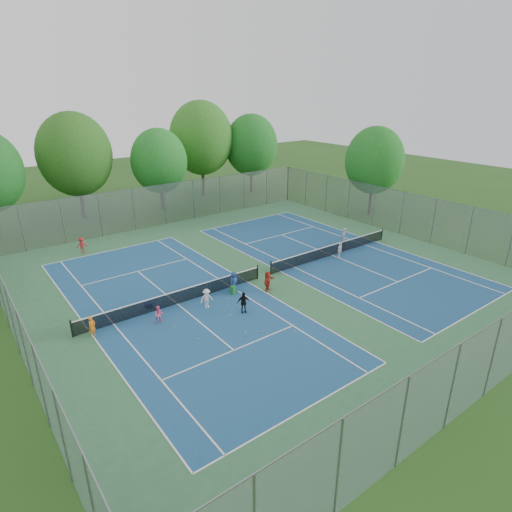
% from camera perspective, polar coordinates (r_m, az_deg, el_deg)
% --- Properties ---
extents(ground, '(120.00, 120.00, 0.00)m').
position_cam_1_polar(ground, '(31.09, 1.11, -2.77)').
color(ground, '#224B17').
rests_on(ground, ground).
extents(court_pad, '(32.00, 32.00, 0.01)m').
position_cam_1_polar(court_pad, '(31.08, 1.11, -2.76)').
color(court_pad, '#306640').
rests_on(court_pad, ground).
extents(court_left, '(10.97, 23.77, 0.01)m').
position_cam_1_polar(court_left, '(27.76, -10.44, -6.30)').
color(court_left, navy).
rests_on(court_left, court_pad).
extents(court_right, '(10.97, 23.77, 0.01)m').
position_cam_1_polar(court_right, '(35.48, 10.06, 0.11)').
color(court_right, navy).
rests_on(court_right, court_pad).
extents(net_left, '(12.87, 0.10, 0.91)m').
position_cam_1_polar(net_left, '(27.56, -10.50, -5.49)').
color(net_left, black).
rests_on(net_left, ground).
extents(net_right, '(12.87, 0.10, 0.91)m').
position_cam_1_polar(net_right, '(35.33, 10.11, 0.77)').
color(net_right, black).
rests_on(net_right, ground).
extents(fence_north, '(32.00, 0.10, 4.00)m').
position_cam_1_polar(fence_north, '(43.44, -12.04, 6.74)').
color(fence_north, gray).
rests_on(fence_north, ground).
extents(fence_south, '(32.00, 0.10, 4.00)m').
position_cam_1_polar(fence_south, '(21.50, 28.98, -11.79)').
color(fence_south, gray).
rests_on(fence_south, ground).
extents(fence_west, '(0.10, 32.00, 4.00)m').
position_cam_1_polar(fence_west, '(24.83, -29.70, -7.42)').
color(fence_west, gray).
rests_on(fence_west, ground).
extents(fence_east, '(0.10, 32.00, 4.00)m').
position_cam_1_polar(fence_east, '(41.63, 18.87, 5.39)').
color(fence_east, gray).
rests_on(fence_east, ground).
extents(tree_nl, '(7.20, 7.20, 10.69)m').
position_cam_1_polar(tree_nl, '(47.11, -23.02, 12.33)').
color(tree_nl, '#443326').
rests_on(tree_nl, ground).
extents(tree_nc, '(6.00, 6.00, 8.85)m').
position_cam_1_polar(tree_nc, '(48.02, -12.80, 12.24)').
color(tree_nc, '#443326').
rests_on(tree_nc, ground).
extents(tree_nr, '(7.60, 7.60, 11.42)m').
position_cam_1_polar(tree_nr, '(53.60, -7.33, 15.32)').
color(tree_nr, '#443326').
rests_on(tree_nr, ground).
extents(tree_ne, '(6.60, 6.60, 9.77)m').
position_cam_1_polar(tree_ne, '(55.31, -0.64, 14.56)').
color(tree_ne, '#443326').
rests_on(tree_ne, ground).
extents(tree_side_e, '(6.00, 6.00, 9.20)m').
position_cam_1_polar(tree_side_e, '(46.67, 15.52, 12.17)').
color(tree_side_e, '#443326').
rests_on(tree_side_e, ground).
extents(ball_crate, '(0.38, 0.38, 0.32)m').
position_cam_1_polar(ball_crate, '(27.69, -14.12, -6.37)').
color(ball_crate, '#1733AF').
rests_on(ball_crate, ground).
extents(ball_hopper, '(0.32, 0.32, 0.56)m').
position_cam_1_polar(ball_hopper, '(28.50, -3.07, -4.57)').
color(ball_hopper, '#24842D').
rests_on(ball_hopper, ground).
extents(student_a, '(0.53, 0.47, 1.22)m').
position_cam_1_polar(student_a, '(25.40, -21.01, -8.80)').
color(student_a, orange).
rests_on(student_a, ground).
extents(student_b, '(0.64, 0.57, 1.10)m').
position_cam_1_polar(student_b, '(25.66, -12.81, -7.63)').
color(student_b, '#F25E95').
rests_on(student_b, ground).
extents(student_c, '(0.89, 0.59, 1.28)m').
position_cam_1_polar(student_c, '(26.78, -6.60, -5.65)').
color(student_c, silver).
rests_on(student_c, ground).
extents(student_d, '(0.86, 0.57, 1.36)m').
position_cam_1_polar(student_d, '(26.08, -1.69, -6.21)').
color(student_d, black).
rests_on(student_d, ground).
extents(student_e, '(0.79, 0.63, 1.42)m').
position_cam_1_polar(student_e, '(28.72, -2.99, -3.41)').
color(student_e, navy).
rests_on(student_e, ground).
extents(student_f, '(1.35, 0.93, 1.40)m').
position_cam_1_polar(student_f, '(28.73, 1.58, -3.39)').
color(student_f, '#A82818').
rests_on(student_f, ground).
extents(child_far_baseline, '(0.90, 0.58, 1.31)m').
position_cam_1_polar(child_far_baseline, '(38.13, -22.21, 1.35)').
color(child_far_baseline, '#AC181C').
rests_on(child_far_baseline, ground).
extents(instructor, '(0.74, 0.68, 1.69)m').
position_cam_1_polar(instructor, '(37.27, 11.55, 2.43)').
color(instructor, '#9A9A9C').
rests_on(instructor, ground).
extents(teen_court_b, '(0.86, 0.66, 1.35)m').
position_cam_1_polar(teen_court_b, '(34.69, 11.11, 0.70)').
color(teen_court_b, white).
rests_on(teen_court_b, ground).
extents(tennis_ball_0, '(0.07, 0.07, 0.07)m').
position_cam_1_polar(tennis_ball_0, '(26.04, -3.41, -7.90)').
color(tennis_ball_0, yellow).
rests_on(tennis_ball_0, ground).
extents(tennis_ball_1, '(0.07, 0.07, 0.07)m').
position_cam_1_polar(tennis_ball_1, '(24.51, 5.15, -10.02)').
color(tennis_ball_1, '#BFD832').
rests_on(tennis_ball_1, ground).
extents(tennis_ball_2, '(0.07, 0.07, 0.07)m').
position_cam_1_polar(tennis_ball_2, '(27.43, -6.53, -6.38)').
color(tennis_ball_2, '#A2C52D').
rests_on(tennis_ball_2, ground).
extents(tennis_ball_3, '(0.07, 0.07, 0.07)m').
position_cam_1_polar(tennis_ball_3, '(24.32, -1.42, -10.20)').
color(tennis_ball_3, '#B9D932').
rests_on(tennis_ball_3, ground).
extents(tennis_ball_4, '(0.07, 0.07, 0.07)m').
position_cam_1_polar(tennis_ball_4, '(21.44, -12.13, -15.72)').
color(tennis_ball_4, '#C9D531').
rests_on(tennis_ball_4, ground).
extents(tennis_ball_5, '(0.07, 0.07, 0.07)m').
position_cam_1_polar(tennis_ball_5, '(25.29, -10.95, -9.28)').
color(tennis_ball_5, '#C2E936').
rests_on(tennis_ball_5, ground).
extents(tennis_ball_6, '(0.07, 0.07, 0.07)m').
position_cam_1_polar(tennis_ball_6, '(25.11, 5.08, -9.18)').
color(tennis_ball_6, gold).
rests_on(tennis_ball_6, ground).
extents(tennis_ball_7, '(0.07, 0.07, 0.07)m').
position_cam_1_polar(tennis_ball_7, '(24.39, 0.93, -10.11)').
color(tennis_ball_7, '#C1CF30').
rests_on(tennis_ball_7, ground).
extents(tennis_ball_8, '(0.07, 0.07, 0.07)m').
position_cam_1_polar(tennis_ball_8, '(26.85, -2.17, -6.90)').
color(tennis_ball_8, '#B8E134').
rests_on(tennis_ball_8, ground).
extents(tennis_ball_9, '(0.07, 0.07, 0.07)m').
position_cam_1_polar(tennis_ball_9, '(27.04, -3.75, -6.72)').
color(tennis_ball_9, gold).
rests_on(tennis_ball_9, ground).
extents(tennis_ball_10, '(0.07, 0.07, 0.07)m').
position_cam_1_polar(tennis_ball_10, '(27.88, -3.84, -5.79)').
color(tennis_ball_10, yellow).
rests_on(tennis_ball_10, ground).
extents(tennis_ball_11, '(0.07, 0.07, 0.07)m').
position_cam_1_polar(tennis_ball_11, '(23.98, -7.62, -10.93)').
color(tennis_ball_11, gold).
rests_on(tennis_ball_11, ground).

